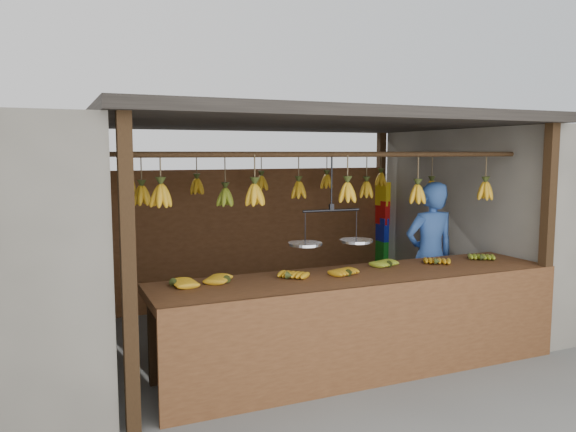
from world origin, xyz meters
name	(u,v)px	position (x,y,z in m)	size (l,w,h in m)	color
ground	(299,335)	(0.00, 0.00, 0.00)	(80.00, 80.00, 0.00)	#5B5B57
stall	(287,157)	(0.00, 0.33, 1.97)	(4.30, 3.30, 2.40)	black
neighbor_right	(543,217)	(3.60, 0.00, 1.15)	(3.00, 3.00, 2.30)	slate
counter	(367,297)	(0.12, -1.23, 0.72)	(3.89, 0.88, 0.96)	#57321A
hanging_bananas	(299,189)	(0.01, 0.00, 1.63)	(3.56, 2.22, 0.39)	orange
balance_scale	(331,239)	(-0.13, -1.00, 1.23)	(0.81, 0.33, 0.82)	black
vendor	(430,256)	(1.47, -0.36, 0.84)	(0.62, 0.40, 1.69)	#3359A5
bag_bundles	(382,222)	(1.94, 1.35, 1.01)	(0.08, 0.26, 1.20)	yellow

